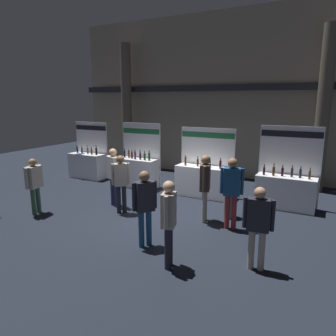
{
  "coord_description": "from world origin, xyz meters",
  "views": [
    {
      "loc": [
        4.43,
        -7.39,
        3.14
      ],
      "look_at": [
        0.17,
        0.66,
        1.16
      ],
      "focal_mm": 33.83,
      "sensor_mm": 36.0,
      "label": 1
    }
  ],
  "objects_px": {
    "exhibitor_booth_1": "(138,170)",
    "visitor_5": "(169,217)",
    "exhibitor_booth_2": "(203,179)",
    "visitor_7": "(232,187)",
    "visitor_3": "(145,202)",
    "visitor_6": "(205,182)",
    "exhibitor_booth_0": "(88,163)",
    "visitor_2": "(121,180)",
    "visitor_1": "(114,172)",
    "visitor_8": "(34,181)",
    "visitor_4": "(258,222)",
    "trash_bin": "(230,205)",
    "exhibitor_booth_3": "(286,188)"
  },
  "relations": [
    {
      "from": "visitor_8",
      "to": "visitor_3",
      "type": "bearing_deg",
      "value": -102.49
    },
    {
      "from": "visitor_6",
      "to": "visitor_7",
      "type": "bearing_deg",
      "value": -117.18
    },
    {
      "from": "exhibitor_booth_0",
      "to": "visitor_2",
      "type": "distance_m",
      "value": 4.57
    },
    {
      "from": "visitor_3",
      "to": "exhibitor_booth_2",
      "type": "bearing_deg",
      "value": -139.86
    },
    {
      "from": "visitor_4",
      "to": "visitor_6",
      "type": "distance_m",
      "value": 2.51
    },
    {
      "from": "exhibitor_booth_2",
      "to": "visitor_6",
      "type": "xyz_separation_m",
      "value": [
        0.85,
        -2.07,
        0.48
      ]
    },
    {
      "from": "exhibitor_booth_2",
      "to": "visitor_7",
      "type": "relative_size",
      "value": 1.25
    },
    {
      "from": "exhibitor_booth_1",
      "to": "visitor_4",
      "type": "distance_m",
      "value": 6.44
    },
    {
      "from": "exhibitor_booth_1",
      "to": "visitor_3",
      "type": "bearing_deg",
      "value": -54.86
    },
    {
      "from": "visitor_8",
      "to": "trash_bin",
      "type": "bearing_deg",
      "value": -73.29
    },
    {
      "from": "visitor_1",
      "to": "visitor_4",
      "type": "height_order",
      "value": "visitor_1"
    },
    {
      "from": "exhibitor_booth_1",
      "to": "visitor_1",
      "type": "xyz_separation_m",
      "value": [
        0.56,
        -2.13,
        0.44
      ]
    },
    {
      "from": "exhibitor_booth_0",
      "to": "exhibitor_booth_2",
      "type": "xyz_separation_m",
      "value": [
        5.1,
        -0.16,
        0.0
      ]
    },
    {
      "from": "visitor_1",
      "to": "visitor_6",
      "type": "distance_m",
      "value": 2.86
    },
    {
      "from": "exhibitor_booth_1",
      "to": "visitor_5",
      "type": "relative_size",
      "value": 1.36
    },
    {
      "from": "visitor_6",
      "to": "visitor_8",
      "type": "height_order",
      "value": "visitor_6"
    },
    {
      "from": "visitor_3",
      "to": "visitor_5",
      "type": "xyz_separation_m",
      "value": [
        0.86,
        -0.54,
        -0.01
      ]
    },
    {
      "from": "exhibitor_booth_3",
      "to": "visitor_1",
      "type": "distance_m",
      "value": 5.09
    },
    {
      "from": "visitor_1",
      "to": "visitor_6",
      "type": "bearing_deg",
      "value": 22.01
    },
    {
      "from": "exhibitor_booth_0",
      "to": "visitor_8",
      "type": "bearing_deg",
      "value": -67.87
    },
    {
      "from": "exhibitor_booth_0",
      "to": "visitor_5",
      "type": "distance_m",
      "value": 7.81
    },
    {
      "from": "exhibitor_booth_0",
      "to": "trash_bin",
      "type": "distance_m",
      "value": 6.67
    },
    {
      "from": "exhibitor_booth_2",
      "to": "visitor_7",
      "type": "height_order",
      "value": "exhibitor_booth_2"
    },
    {
      "from": "visitor_2",
      "to": "visitor_4",
      "type": "relative_size",
      "value": 1.02
    },
    {
      "from": "visitor_1",
      "to": "visitor_5",
      "type": "distance_m",
      "value": 3.94
    },
    {
      "from": "visitor_1",
      "to": "visitor_5",
      "type": "height_order",
      "value": "visitor_1"
    },
    {
      "from": "visitor_6",
      "to": "visitor_7",
      "type": "distance_m",
      "value": 0.76
    },
    {
      "from": "visitor_4",
      "to": "visitor_3",
      "type": "bearing_deg",
      "value": -2.85
    },
    {
      "from": "visitor_5",
      "to": "exhibitor_booth_2",
      "type": "bearing_deg",
      "value": -0.8
    },
    {
      "from": "exhibitor_booth_0",
      "to": "visitor_1",
      "type": "xyz_separation_m",
      "value": [
        3.09,
        -2.31,
        0.46
      ]
    },
    {
      "from": "trash_bin",
      "to": "visitor_2",
      "type": "height_order",
      "value": "visitor_2"
    },
    {
      "from": "visitor_3",
      "to": "visitor_6",
      "type": "height_order",
      "value": "visitor_6"
    },
    {
      "from": "exhibitor_booth_2",
      "to": "visitor_7",
      "type": "bearing_deg",
      "value": -54.21
    },
    {
      "from": "visitor_5",
      "to": "visitor_6",
      "type": "height_order",
      "value": "visitor_6"
    },
    {
      "from": "exhibitor_booth_2",
      "to": "visitor_1",
      "type": "height_order",
      "value": "exhibitor_booth_2"
    },
    {
      "from": "visitor_1",
      "to": "visitor_2",
      "type": "distance_m",
      "value": 0.7
    },
    {
      "from": "exhibitor_booth_3",
      "to": "visitor_6",
      "type": "relative_size",
      "value": 1.35
    },
    {
      "from": "exhibitor_booth_1",
      "to": "visitor_2",
      "type": "distance_m",
      "value": 2.8
    },
    {
      "from": "exhibitor_booth_1",
      "to": "visitor_8",
      "type": "distance_m",
      "value": 3.85
    },
    {
      "from": "exhibitor_booth_3",
      "to": "visitor_6",
      "type": "xyz_separation_m",
      "value": [
        -1.71,
        -2.1,
        0.48
      ]
    },
    {
      "from": "exhibitor_booth_3",
      "to": "visitor_4",
      "type": "bearing_deg",
      "value": -89.53
    },
    {
      "from": "trash_bin",
      "to": "visitor_8",
      "type": "distance_m",
      "value": 5.41
    },
    {
      "from": "exhibitor_booth_2",
      "to": "visitor_4",
      "type": "bearing_deg",
      "value": -56.12
    },
    {
      "from": "trash_bin",
      "to": "visitor_8",
      "type": "height_order",
      "value": "visitor_8"
    },
    {
      "from": "exhibitor_booth_2",
      "to": "visitor_6",
      "type": "relative_size",
      "value": 1.26
    },
    {
      "from": "exhibitor_booth_1",
      "to": "visitor_2",
      "type": "bearing_deg",
      "value": -66.13
    },
    {
      "from": "visitor_7",
      "to": "visitor_8",
      "type": "relative_size",
      "value": 1.13
    },
    {
      "from": "visitor_6",
      "to": "visitor_4",
      "type": "bearing_deg",
      "value": -151.88
    },
    {
      "from": "trash_bin",
      "to": "visitor_4",
      "type": "height_order",
      "value": "visitor_4"
    },
    {
      "from": "exhibitor_booth_0",
      "to": "visitor_1",
      "type": "height_order",
      "value": "exhibitor_booth_0"
    }
  ]
}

